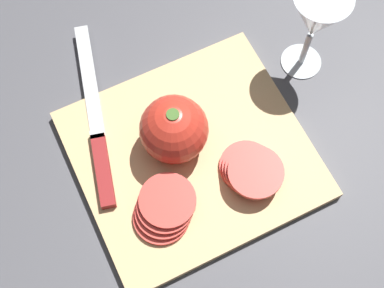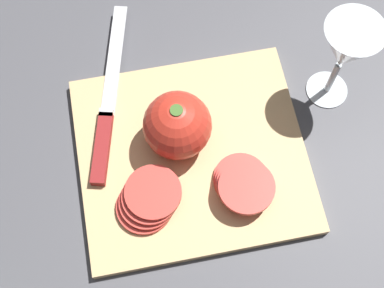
# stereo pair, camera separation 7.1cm
# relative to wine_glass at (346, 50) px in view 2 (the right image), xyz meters

# --- Properties ---
(ground_plane) EXTENTS (3.00, 3.00, 0.00)m
(ground_plane) POSITION_rel_wine_glass_xyz_m (0.18, 0.03, -0.11)
(ground_plane) COLOR #4C4C51
(cutting_board) EXTENTS (0.31, 0.28, 0.02)m
(cutting_board) POSITION_rel_wine_glass_xyz_m (0.22, 0.07, -0.10)
(cutting_board) COLOR tan
(cutting_board) RESTS_ON ground_plane
(wine_glass) EXTENTS (0.08, 0.08, 0.15)m
(wine_glass) POSITION_rel_wine_glass_xyz_m (0.00, 0.00, 0.00)
(wine_glass) COLOR silver
(wine_glass) RESTS_ON ground_plane
(whole_tomato) EXTENTS (0.09, 0.09, 0.09)m
(whole_tomato) POSITION_rel_wine_glass_xyz_m (0.23, 0.04, -0.05)
(whole_tomato) COLOR red
(whole_tomato) RESTS_ON cutting_board
(knife) EXTENTS (0.09, 0.29, 0.01)m
(knife) POSITION_rel_wine_glass_xyz_m (0.33, 0.01, -0.09)
(knife) COLOR silver
(knife) RESTS_ON cutting_board
(tomato_slice_stack_near) EXTENTS (0.08, 0.09, 0.03)m
(tomato_slice_stack_near) POSITION_rel_wine_glass_xyz_m (0.16, 0.13, -0.08)
(tomato_slice_stack_near) COLOR #D63D33
(tomato_slice_stack_near) RESTS_ON cutting_board
(tomato_slice_stack_far) EXTENTS (0.09, 0.09, 0.03)m
(tomato_slice_stack_far) POSITION_rel_wine_glass_xyz_m (0.28, 0.13, -0.08)
(tomato_slice_stack_far) COLOR #D63D33
(tomato_slice_stack_far) RESTS_ON cutting_board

